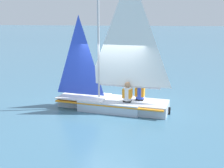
# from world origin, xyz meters

# --- Properties ---
(ground_plane) EXTENTS (260.00, 260.00, 0.00)m
(ground_plane) POSITION_xyz_m (0.00, 0.00, 0.00)
(ground_plane) COLOR #38607A
(sailboat_main) EXTENTS (4.43, 1.87, 5.20)m
(sailboat_main) POSITION_xyz_m (0.05, -0.01, 0.78)
(sailboat_main) COLOR #B2BCCC
(sailboat_main) RESTS_ON ground_plane
(sailor_helm) EXTENTS (0.37, 0.33, 1.16)m
(sailor_helm) POSITION_xyz_m (0.63, -0.24, 0.62)
(sailor_helm) COLOR black
(sailor_helm) RESTS_ON ground_plane
(sailor_crew) EXTENTS (0.37, 0.33, 1.16)m
(sailor_crew) POSITION_xyz_m (1.07, 0.08, 0.63)
(sailor_crew) COLOR black
(sailor_crew) RESTS_ON ground_plane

